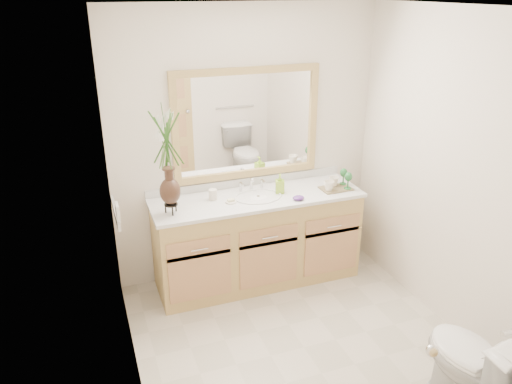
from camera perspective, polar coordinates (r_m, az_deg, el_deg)
name	(u,v)px	position (r m, az deg, el deg)	size (l,w,h in m)	color
floor	(304,347)	(3.94, 5.50, -17.26)	(2.60, 2.60, 0.00)	beige
ceiling	(320,7)	(3.03, 7.29, 20.23)	(2.40, 2.60, 0.02)	white
wall_back	(246,146)	(4.43, -1.12, 5.29)	(2.40, 0.02, 2.40)	white
wall_front	(443,314)	(2.36, 20.55, -12.96)	(2.40, 0.02, 2.40)	white
wall_left	(124,230)	(3.01, -14.80, -4.17)	(0.02, 2.60, 2.40)	white
wall_right	(458,179)	(3.95, 22.11, 1.42)	(0.02, 2.60, 2.40)	white
vanity	(257,240)	(4.49, 0.15, -5.53)	(1.80, 0.55, 0.80)	tan
counter	(257,198)	(4.31, 0.16, -0.66)	(1.84, 0.57, 0.03)	silver
sink	(258,203)	(4.31, 0.24, -1.22)	(0.38, 0.34, 0.23)	white
mirror	(247,124)	(4.35, -1.04, 7.79)	(1.32, 0.04, 0.97)	white
switch_plate	(118,212)	(3.79, -15.55, -2.18)	(0.02, 0.12, 0.12)	white
door	(377,365)	(2.33, 13.62, -18.70)	(0.80, 0.03, 2.00)	tan
toilet	(476,368)	(3.47, 23.80, -17.90)	(0.42, 0.75, 0.74)	white
flower_vase	(167,148)	(3.85, -10.13, 4.93)	(0.19, 0.19, 0.80)	black
tumbler	(213,195)	(4.24, -4.94, -0.29)	(0.07, 0.07, 0.09)	#F0E5D0
soap_dish	(231,201)	(4.18, -2.88, -1.08)	(0.09, 0.09, 0.03)	#F0E5D0
soap_bottle	(280,184)	(4.36, 2.73, 0.87)	(0.07, 0.07, 0.15)	#92C52E
purple_dish	(298,198)	(4.24, 4.87, -0.67)	(0.10, 0.08, 0.04)	#54297D
tray	(336,188)	(4.50, 9.10, 0.40)	(0.27, 0.18, 0.01)	brown
mug_left	(329,185)	(4.42, 8.34, 0.74)	(0.09, 0.09, 0.09)	#F0E5D0
mug_right	(334,181)	(4.53, 8.88, 1.25)	(0.09, 0.08, 0.09)	#F0E5D0
goblet_front	(348,178)	(4.47, 10.51, 1.62)	(0.07, 0.07, 0.15)	#246D32
goblet_back	(344,174)	(4.56, 9.99, 2.09)	(0.07, 0.07, 0.15)	#246D32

